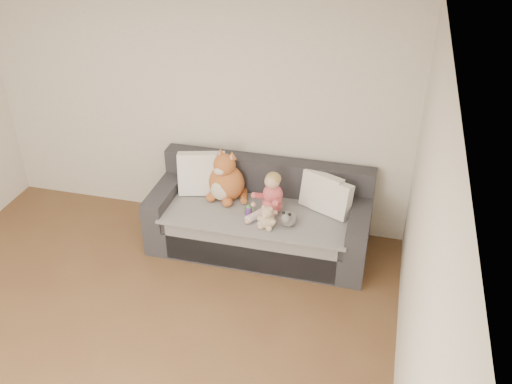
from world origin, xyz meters
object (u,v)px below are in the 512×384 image
Objects in this scene: toddler at (271,197)px; plush_cat at (226,180)px; sofa at (261,219)px; sippy_cup at (249,210)px; teddy_bear at (267,219)px.

plush_cat is at bearing -177.91° from toddler.
sofa is 0.54m from plush_cat.
sofa is 4.89× the size of toddler.
plush_cat is (-0.51, 0.17, 0.02)m from toddler.
teddy_bear is at bearing -37.33° from sippy_cup.
sippy_cup is (0.31, -0.25, -0.14)m from plush_cat.
teddy_bear is at bearing -67.48° from sofa.
toddler reaches higher than teddy_bear.
plush_cat reaches higher than sippy_cup.
teddy_bear is 2.08× the size of sippy_cup.
sippy_cup is at bearing 153.70° from teddy_bear.
sofa is at bearing 67.55° from sippy_cup.
plush_cat is 0.42m from sippy_cup.
toddler is at bearing 22.80° from sippy_cup.
sofa is 8.99× the size of teddy_bear.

